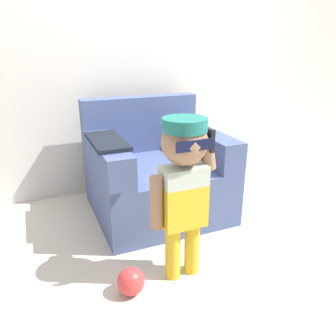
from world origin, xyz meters
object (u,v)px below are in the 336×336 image
object	(u,v)px
person_child	(183,176)
toy_ball	(131,281)
armchair	(155,174)
side_table	(234,164)

from	to	relation	value
person_child	toy_ball	size ratio (longest dim) A/B	6.18
armchair	toy_ball	xyz separation A→B (m)	(-0.51, -0.92, -0.25)
side_table	toy_ball	xyz separation A→B (m)	(-1.29, -0.91, -0.23)
person_child	toy_ball	bearing A→B (deg)	-173.07
armchair	side_table	distance (m)	0.78
person_child	toy_ball	distance (m)	0.68
armchair	toy_ball	bearing A→B (deg)	-118.88
side_table	toy_ball	bearing A→B (deg)	-144.81
side_table	armchair	bearing A→B (deg)	178.94
side_table	toy_ball	size ratio (longest dim) A/B	3.25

